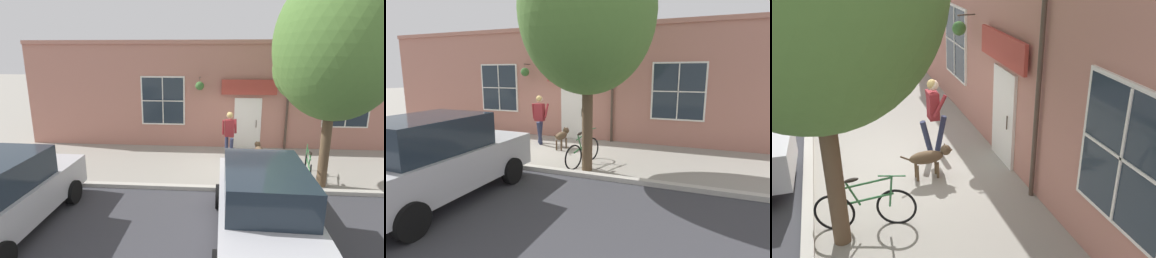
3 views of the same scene
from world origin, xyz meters
TOP-DOWN VIEW (x-y plane):
  - ground_plane at (0.00, 0.00)m, footprint 90.00×90.00m
  - storefront_facade at (-2.34, 0.02)m, footprint 0.95×18.00m
  - pedestrian_walking at (-0.80, -0.46)m, footprint 0.68×0.54m
  - dog_on_leash at (-0.43, 0.60)m, footprint 1.12×0.30m
  - leaning_bicycle at (1.02, 1.91)m, footprint 1.71×0.42m

SIDE VIEW (x-z plane):
  - ground_plane at x=0.00m, z-range 0.00..0.00m
  - leaning_bicycle at x=1.02m, z-range -0.12..0.88m
  - dog_on_leash at x=-0.43m, z-range 0.11..0.82m
  - pedestrian_walking at x=-0.80m, z-range 0.19..1.98m
  - storefront_facade at x=-2.34m, z-range 0.01..4.39m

